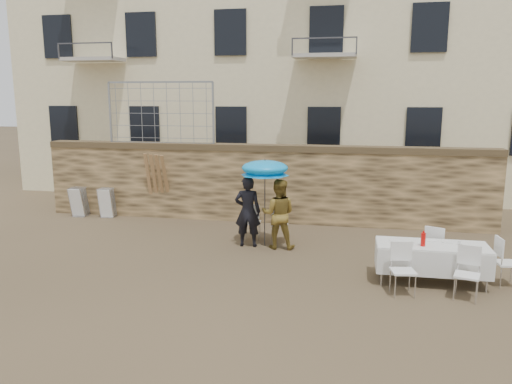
% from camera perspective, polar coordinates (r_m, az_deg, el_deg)
% --- Properties ---
extents(ground, '(80.00, 80.00, 0.00)m').
position_cam_1_polar(ground, '(10.03, -4.73, -10.16)').
color(ground, brown).
rests_on(ground, ground).
extents(stone_wall, '(13.00, 0.50, 2.20)m').
position_cam_1_polar(stone_wall, '(14.45, 0.57, 0.95)').
color(stone_wall, olive).
rests_on(stone_wall, ground).
extents(chain_link_fence, '(3.20, 0.06, 1.80)m').
position_cam_1_polar(chain_link_fence, '(15.08, -10.84, 8.82)').
color(chain_link_fence, gray).
rests_on(chain_link_fence, stone_wall).
extents(man_suit, '(0.66, 0.45, 1.73)m').
position_cam_1_polar(man_suit, '(12.02, -0.96, -2.24)').
color(man_suit, black).
rests_on(man_suit, ground).
extents(woman_dress, '(0.83, 0.66, 1.68)m').
position_cam_1_polar(woman_dress, '(11.90, 2.58, -2.51)').
color(woman_dress, '#AB8834').
rests_on(woman_dress, ground).
extents(umbrella, '(1.16, 1.16, 1.97)m').
position_cam_1_polar(umbrella, '(11.86, 1.02, 2.46)').
color(umbrella, '#3F3F44').
rests_on(umbrella, ground).
extents(couple_chair_left, '(0.52, 0.52, 0.96)m').
position_cam_1_polar(couple_chair_left, '(12.64, -0.43, -3.38)').
color(couple_chair_left, white).
rests_on(couple_chair_left, ground).
extents(couple_chair_right, '(0.53, 0.53, 0.96)m').
position_cam_1_polar(couple_chair_right, '(12.52, 2.71, -3.53)').
color(couple_chair_right, white).
rests_on(couple_chair_right, ground).
extents(banquet_table, '(2.10, 0.85, 0.78)m').
position_cam_1_polar(banquet_table, '(10.30, 19.51, -5.90)').
color(banquet_table, silver).
rests_on(banquet_table, ground).
extents(soda_bottle, '(0.09, 0.09, 0.26)m').
position_cam_1_polar(soda_bottle, '(10.08, 18.57, -5.17)').
color(soda_bottle, red).
rests_on(soda_bottle, banquet_table).
extents(table_chair_front_left, '(0.56, 0.56, 0.96)m').
position_cam_1_polar(table_chair_front_left, '(9.59, 16.47, -8.53)').
color(table_chair_front_left, white).
rests_on(table_chair_front_left, ground).
extents(table_chair_front_right, '(0.60, 0.60, 0.96)m').
position_cam_1_polar(table_chair_front_right, '(9.76, 22.98, -8.61)').
color(table_chair_front_right, white).
rests_on(table_chair_front_right, ground).
extents(table_chair_back, '(0.63, 0.63, 0.96)m').
position_cam_1_polar(table_chair_back, '(11.16, 19.86, -5.99)').
color(table_chair_back, white).
rests_on(table_chair_back, ground).
extents(table_chair_side, '(0.54, 0.54, 0.96)m').
position_cam_1_polar(table_chair_side, '(10.77, 26.79, -7.13)').
color(table_chair_side, white).
rests_on(table_chair_side, ground).
extents(chair_stack_left, '(0.46, 0.47, 0.92)m').
position_cam_1_polar(chair_stack_left, '(16.15, -19.29, -0.93)').
color(chair_stack_left, white).
rests_on(chair_stack_left, ground).
extents(chair_stack_right, '(0.46, 0.40, 0.92)m').
position_cam_1_polar(chair_stack_right, '(15.72, -16.45, -1.07)').
color(chair_stack_right, white).
rests_on(chair_stack_right, ground).
extents(wood_planks, '(0.70, 0.20, 2.00)m').
position_cam_1_polar(wood_planks, '(15.01, -11.01, 0.73)').
color(wood_planks, '#A37749').
rests_on(wood_planks, ground).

